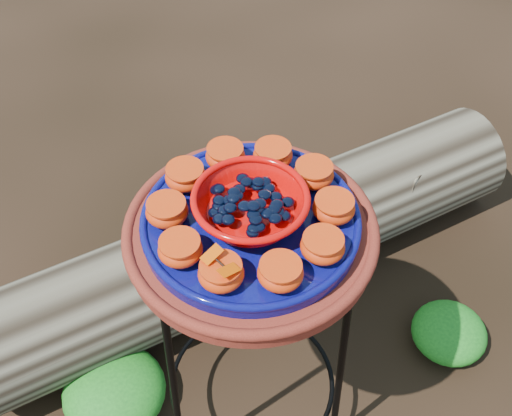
{
  "coord_description": "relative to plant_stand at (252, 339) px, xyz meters",
  "views": [
    {
      "loc": [
        -0.1,
        -0.75,
        1.61
      ],
      "look_at": [
        0.01,
        0.0,
        0.79
      ],
      "focal_mm": 45.0,
      "sensor_mm": 36.0,
      "label": 1
    }
  ],
  "objects": [
    {
      "name": "ground",
      "position": [
        0.0,
        0.0,
        -0.35
      ],
      "size": [
        60.0,
        60.0,
        0.0
      ],
      "primitive_type": "plane",
      "color": "black"
    },
    {
      "name": "plant_stand",
      "position": [
        0.0,
        0.0,
        0.0
      ],
      "size": [
        0.44,
        0.44,
        0.7
      ],
      "primitive_type": null,
      "color": "black",
      "rests_on": "ground"
    },
    {
      "name": "terracotta_saucer",
      "position": [
        0.0,
        0.0,
        0.37
      ],
      "size": [
        0.45,
        0.45,
        0.04
      ],
      "primitive_type": "cylinder",
      "color": "#5D1810",
      "rests_on": "plant_stand"
    },
    {
      "name": "cobalt_plate",
      "position": [
        0.0,
        0.0,
        0.4
      ],
      "size": [
        0.39,
        0.39,
        0.03
      ],
      "primitive_type": "cylinder",
      "color": "#00004B",
      "rests_on": "terracotta_saucer"
    },
    {
      "name": "red_bowl",
      "position": [
        0.0,
        0.0,
        0.44
      ],
      "size": [
        0.19,
        0.19,
        0.05
      ],
      "primitive_type": null,
      "color": "red",
      "rests_on": "cobalt_plate"
    },
    {
      "name": "glass_gems",
      "position": [
        0.0,
        0.0,
        0.48
      ],
      "size": [
        0.15,
        0.15,
        0.03
      ],
      "primitive_type": null,
      "color": "black",
      "rests_on": "red_bowl"
    },
    {
      "name": "orange_half_0",
      "position": [
        -0.07,
        -0.13,
        0.43
      ],
      "size": [
        0.08,
        0.08,
        0.04
      ],
      "primitive_type": "ellipsoid",
      "color": "red",
      "rests_on": "cobalt_plate"
    },
    {
      "name": "orange_half_1",
      "position": [
        0.03,
        -0.14,
        0.43
      ],
      "size": [
        0.08,
        0.08,
        0.04
      ],
      "primitive_type": "ellipsoid",
      "color": "red",
      "rests_on": "cobalt_plate"
    },
    {
      "name": "orange_half_2",
      "position": [
        0.11,
        -0.1,
        0.43
      ],
      "size": [
        0.08,
        0.08,
        0.04
      ],
      "primitive_type": "ellipsoid",
      "color": "red",
      "rests_on": "cobalt_plate"
    },
    {
      "name": "orange_half_3",
      "position": [
        0.15,
        -0.02,
        0.43
      ],
      "size": [
        0.08,
        0.08,
        0.04
      ],
      "primitive_type": "ellipsoid",
      "color": "red",
      "rests_on": "cobalt_plate"
    },
    {
      "name": "orange_half_4",
      "position": [
        0.13,
        0.07,
        0.43
      ],
      "size": [
        0.08,
        0.08,
        0.04
      ],
      "primitive_type": "ellipsoid",
      "color": "red",
      "rests_on": "cobalt_plate"
    },
    {
      "name": "orange_half_5",
      "position": [
        0.06,
        0.13,
        0.43
      ],
      "size": [
        0.08,
        0.08,
        0.04
      ],
      "primitive_type": "ellipsoid",
      "color": "red",
      "rests_on": "cobalt_plate"
    },
    {
      "name": "orange_half_6",
      "position": [
        -0.03,
        0.14,
        0.43
      ],
      "size": [
        0.08,
        0.08,
        0.04
      ],
      "primitive_type": "ellipsoid",
      "color": "red",
      "rests_on": "cobalt_plate"
    },
    {
      "name": "orange_half_7",
      "position": [
        -0.11,
        0.1,
        0.43
      ],
      "size": [
        0.08,
        0.08,
        0.04
      ],
      "primitive_type": "ellipsoid",
      "color": "red",
      "rests_on": "cobalt_plate"
    },
    {
      "name": "orange_half_8",
      "position": [
        -0.15,
        0.02,
        0.43
      ],
      "size": [
        0.08,
        0.08,
        0.04
      ],
      "primitive_type": "ellipsoid",
      "color": "red",
      "rests_on": "cobalt_plate"
    },
    {
      "name": "orange_half_9",
      "position": [
        -0.13,
        -0.07,
        0.43
      ],
      "size": [
        0.08,
        0.08,
        0.04
      ],
      "primitive_type": "ellipsoid",
      "color": "red",
      "rests_on": "cobalt_plate"
    },
    {
      "name": "butterfly",
      "position": [
        -0.07,
        -0.13,
        0.46
      ],
      "size": [
        0.09,
        0.08,
        0.01
      ],
      "primitive_type": null,
      "rotation": [
        0.0,
        0.0,
        0.59
      ],
      "color": "#D54600",
      "rests_on": "orange_half_0"
    },
    {
      "name": "driftwood_log",
      "position": [
        0.08,
        0.44,
        -0.2
      ],
      "size": [
        1.68,
        0.97,
        0.31
      ],
      "primitive_type": null,
      "rotation": [
        0.0,
        0.0,
        0.36
      ],
      "color": "black",
      "rests_on": "ground"
    },
    {
      "name": "foliage_left",
      "position": [
        -0.35,
        0.07,
        -0.28
      ],
      "size": [
        0.27,
        0.27,
        0.13
      ],
      "primitive_type": "ellipsoid",
      "color": "#165C17",
      "rests_on": "ground"
    },
    {
      "name": "foliage_right",
      "position": [
        0.58,
        0.12,
        -0.3
      ],
      "size": [
        0.21,
        0.21,
        0.11
      ],
      "primitive_type": "ellipsoid",
      "color": "#165C17",
      "rests_on": "ground"
    },
    {
      "name": "foliage_back",
      "position": [
        -0.14,
        0.45,
        -0.27
      ],
      "size": [
        0.31,
        0.31,
        0.16
      ],
      "primitive_type": "ellipsoid",
      "color": "#165C17",
      "rests_on": "ground"
    }
  ]
}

